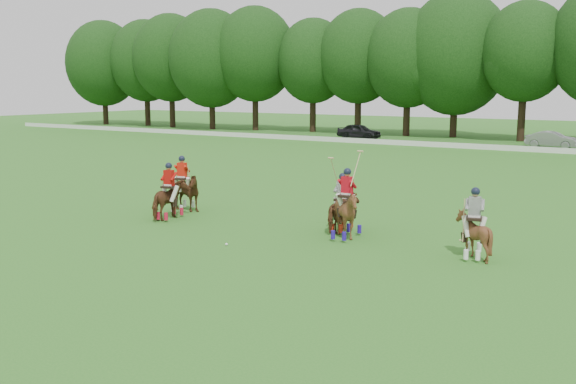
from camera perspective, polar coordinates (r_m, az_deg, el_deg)
The scene contains 11 objects.
ground at distance 20.58m, azimuth -10.42°, elevation -5.04°, with size 180.00×180.00×0.00m, color #2B7120.
tree_line at distance 64.13m, azimuth 20.62°, elevation 11.59°, with size 117.98×14.32×14.75m.
boundary_rail at distance 54.55m, azimuth 17.70°, elevation 3.81°, with size 120.00×0.10×0.44m, color white.
car_left at distance 63.62m, azimuth 6.34°, elevation 5.39°, with size 1.74×4.34×1.48m, color black.
car_mid at distance 58.12m, azimuth 22.42°, elevation 4.33°, with size 1.46×4.18×1.38m, color gray.
polo_red_a at distance 25.07m, azimuth -10.48°, elevation -0.63°, with size 1.12×1.84×2.19m.
polo_red_b at distance 26.55m, azimuth -9.35°, elevation 0.03°, with size 1.89×1.74×2.29m.
polo_red_c at distance 21.61m, azimuth 5.24°, elevation -1.88°, with size 1.42×1.58×2.92m.
polo_stripe_a at distance 22.62m, azimuth 4.84°, elevation -1.71°, with size 1.01×1.65×2.62m.
polo_stripe_b at distance 19.87m, azimuth 16.16°, elevation -3.56°, with size 1.40×1.50×2.13m.
polo_ball at distance 20.80m, azimuth -5.49°, elevation -4.65°, with size 0.09×0.09×0.09m, color white.
Camera 1 is at (13.59, -14.61, 5.05)m, focal length 40.00 mm.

